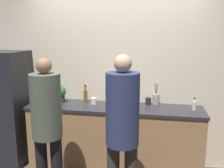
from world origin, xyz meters
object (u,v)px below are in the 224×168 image
at_px(refrigerator, 7,107).
at_px(potted_plant, 60,93).
at_px(person_center, 122,126).
at_px(cup_black, 148,101).
at_px(bottle_amber, 85,95).
at_px(bottle_red, 34,101).
at_px(person_left, 47,121).
at_px(fruit_bowl, 120,105).
at_px(cup_white, 94,101).
at_px(bottle_clear, 194,105).
at_px(utensil_crock, 156,99).

height_order(refrigerator, potted_plant, refrigerator).
xyz_separation_m(person_center, cup_black, (0.21, 1.11, -0.04)).
distance_m(bottle_amber, potted_plant, 0.37).
height_order(bottle_red, potted_plant, potted_plant).
xyz_separation_m(refrigerator, potted_plant, (0.80, 0.10, 0.23)).
height_order(person_left, fruit_bowl, person_left).
bearing_deg(cup_black, cup_white, -171.86).
bearing_deg(cup_black, fruit_bowl, -148.28).
bearing_deg(bottle_clear, person_left, -152.22).
height_order(fruit_bowl, bottle_amber, bottle_amber).
height_order(person_center, potted_plant, person_center).
xyz_separation_m(refrigerator, bottle_red, (0.51, -0.15, 0.16)).
distance_m(bottle_amber, cup_white, 0.17).
bearing_deg(bottle_clear, cup_black, 165.53).
xyz_separation_m(person_left, bottle_clear, (1.65, 0.87, 0.01)).
xyz_separation_m(person_left, bottle_amber, (0.15, 0.98, 0.05)).
bearing_deg(fruit_bowl, bottle_red, -174.09).
distance_m(bottle_red, potted_plant, 0.38).
relative_size(fruit_bowl, potted_plant, 1.44).
xyz_separation_m(person_left, fruit_bowl, (0.69, 0.80, -0.01)).
relative_size(fruit_bowl, cup_white, 4.00).
height_order(fruit_bowl, cup_black, fruit_bowl).
relative_size(bottle_amber, cup_white, 2.83).
distance_m(person_left, bottle_clear, 1.87).
distance_m(person_center, bottle_red, 1.54).
relative_size(bottle_amber, potted_plant, 1.02).
distance_m(bottle_clear, potted_plant, 1.87).
distance_m(bottle_red, cup_black, 1.59).
xyz_separation_m(bottle_red, potted_plant, (0.29, 0.24, 0.07)).
bearing_deg(person_left, person_center, -6.14).
relative_size(person_left, person_center, 0.97).
bearing_deg(potted_plant, fruit_bowl, -7.56).
bearing_deg(bottle_amber, cup_black, 2.54).
bearing_deg(bottle_red, cup_black, 12.62).
height_order(bottle_red, cup_white, bottle_red).
relative_size(person_center, bottle_red, 10.12).
relative_size(refrigerator, utensil_crock, 5.53).
height_order(refrigerator, person_left, person_left).
xyz_separation_m(fruit_bowl, bottle_amber, (-0.54, 0.18, 0.06)).
xyz_separation_m(refrigerator, person_center, (1.85, -0.91, 0.18)).
relative_size(person_left, cup_black, 16.62).
bearing_deg(bottle_clear, cup_white, 178.04).
xyz_separation_m(bottle_amber, cup_white, (0.14, -0.07, -0.06)).
relative_size(refrigerator, bottle_amber, 6.48).
height_order(cup_black, potted_plant, potted_plant).
bearing_deg(bottle_clear, bottle_red, -174.89).
distance_m(person_left, person_center, 0.84).
bearing_deg(person_center, fruit_bowl, 99.58).
distance_m(cup_black, potted_plant, 1.27).
bearing_deg(person_center, cup_black, 79.17).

